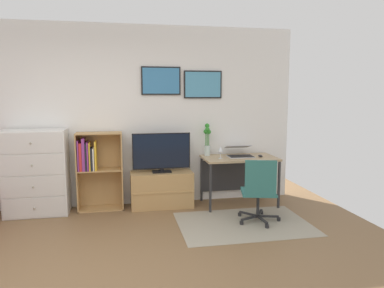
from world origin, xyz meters
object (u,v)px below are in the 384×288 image
bookshelf (95,165)px  tv_stand (162,189)px  dresser (36,173)px  office_chair (259,189)px  laptop (239,152)px  bamboo_vase (207,140)px  television (162,153)px  desk (238,164)px  computer_mouse (260,156)px  wine_glass (220,149)px

bookshelf → tv_stand: (0.96, -0.06, -0.40)m
dresser → tv_stand: bearing=0.5°
dresser → office_chair: dresser is taller
laptop → bamboo_vase: bamboo_vase is taller
television → desk: bearing=-0.9°
computer_mouse → wine_glass: size_ratio=0.58×
bamboo_vase → bookshelf: bearing=-178.5°
tv_stand → desk: 1.22m
television → laptop: bearing=-0.8°
office_chair → bamboo_vase: (-0.45, 1.05, 0.53)m
dresser → laptop: dresser is taller
office_chair → laptop: laptop is taller
tv_stand → television: bearing=-90.0°
bookshelf → desk: size_ratio=1.03×
tv_stand → office_chair: 1.52m
computer_mouse → laptop: bearing=154.0°
wine_glass → bamboo_vase: bearing=115.6°
office_chair → tv_stand: bearing=155.1°
wine_glass → tv_stand: bearing=168.2°
desk → bamboo_vase: bearing=162.5°
desk → bookshelf: bearing=177.4°
tv_stand → desk: bearing=-2.0°
laptop → dresser: bearing=-179.2°
desk → bamboo_vase: size_ratio=2.22×
desk → office_chair: size_ratio=1.28×
tv_stand → desk: desk is taller
desk → bamboo_vase: (-0.45, 0.14, 0.38)m
television → office_chair: 1.54m
tv_stand → laptop: laptop is taller
tv_stand → bamboo_vase: 1.02m
dresser → tv_stand: dresser is taller
tv_stand → bamboo_vase: (0.72, 0.10, 0.72)m
computer_mouse → bookshelf: bearing=174.5°
dresser → office_chair: bearing=-17.8°
bookshelf → bamboo_vase: 1.72m
dresser → wine_glass: (2.61, -0.16, 0.28)m
dresser → wine_glass: dresser is taller
television → wine_glass: bearing=-10.3°
television → laptop: 1.20m
bookshelf → tv_stand: bearing=-3.3°
laptop → computer_mouse: bearing=-24.8°
office_chair → dresser: bearing=176.5°
dresser → bookshelf: dresser is taller
computer_mouse → bamboo_vase: 0.84m
wine_glass → dresser: bearing=176.4°
office_chair → computer_mouse: (0.32, 0.77, 0.30)m
bamboo_vase → laptop: bearing=-16.4°
tv_stand → dresser: bearing=-179.5°
desk → office_chair: bearing=-90.1°
laptop → desk: bearing=-174.4°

